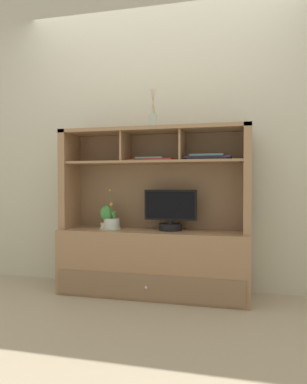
{
  "coord_description": "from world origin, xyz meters",
  "views": [
    {
      "loc": [
        0.73,
        -2.92,
        0.93
      ],
      "look_at": [
        0.0,
        0.0,
        0.85
      ],
      "focal_mm": 33.98,
      "sensor_mm": 36.0,
      "label": 1
    }
  ],
  "objects_px": {
    "magazine_stack_centre": "(153,159)",
    "tv_monitor": "(170,213)",
    "diffuser_bottle": "(153,121)",
    "media_console": "(154,244)",
    "magazine_stack_left": "(208,157)",
    "potted_orchid": "(112,224)",
    "potted_fern": "(107,217)"
  },
  "relations": [
    {
      "from": "magazine_stack_centre",
      "to": "tv_monitor",
      "type": "bearing_deg",
      "value": 4.35
    },
    {
      "from": "tv_monitor",
      "to": "diffuser_bottle",
      "type": "distance_m",
      "value": 0.77
    },
    {
      "from": "tv_monitor",
      "to": "diffuser_bottle",
      "type": "height_order",
      "value": "diffuser_bottle"
    },
    {
      "from": "media_console",
      "to": "tv_monitor",
      "type": "relative_size",
      "value": 3.61
    },
    {
      "from": "media_console",
      "to": "diffuser_bottle",
      "type": "height_order",
      "value": "diffuser_bottle"
    },
    {
      "from": "media_console",
      "to": "magazine_stack_left",
      "type": "bearing_deg",
      "value": -0.5
    },
    {
      "from": "potted_orchid",
      "to": "potted_fern",
      "type": "distance_m",
      "value": 0.08
    },
    {
      "from": "potted_orchid",
      "to": "diffuser_bottle",
      "type": "bearing_deg",
      "value": 2.95
    },
    {
      "from": "media_console",
      "to": "diffuser_bottle",
      "type": "xyz_separation_m",
      "value": [
        0.0,
        -0.02,
        1.03
      ]
    },
    {
      "from": "potted_fern",
      "to": "magazine_stack_left",
      "type": "height_order",
      "value": "magazine_stack_left"
    },
    {
      "from": "media_console",
      "to": "diffuser_bottle",
      "type": "relative_size",
      "value": 4.86
    },
    {
      "from": "magazine_stack_centre",
      "to": "diffuser_bottle",
      "type": "xyz_separation_m",
      "value": [
        0.0,
        -0.01,
        0.32
      ]
    },
    {
      "from": "potted_orchid",
      "to": "magazine_stack_centre",
      "type": "height_order",
      "value": "magazine_stack_centre"
    },
    {
      "from": "potted_orchid",
      "to": "potted_fern",
      "type": "xyz_separation_m",
      "value": [
        -0.05,
        0.01,
        0.05
      ]
    },
    {
      "from": "diffuser_bottle",
      "to": "tv_monitor",
      "type": "bearing_deg",
      "value": 8.59
    },
    {
      "from": "potted_fern",
      "to": "diffuser_bottle",
      "type": "distance_m",
      "value": 0.9
    },
    {
      "from": "tv_monitor",
      "to": "potted_fern",
      "type": "relative_size",
      "value": 2.16
    },
    {
      "from": "media_console",
      "to": "magazine_stack_left",
      "type": "relative_size",
      "value": 4.19
    },
    {
      "from": "magazine_stack_left",
      "to": "magazine_stack_centre",
      "type": "height_order",
      "value": "magazine_stack_left"
    },
    {
      "from": "potted_fern",
      "to": "tv_monitor",
      "type": "bearing_deg",
      "value": 2.72
    },
    {
      "from": "media_console",
      "to": "potted_orchid",
      "type": "relative_size",
      "value": 4.61
    },
    {
      "from": "magazine_stack_left",
      "to": "potted_orchid",
      "type": "bearing_deg",
      "value": -177.59
    },
    {
      "from": "potted_orchid",
      "to": "tv_monitor",
      "type": "bearing_deg",
      "value": 4.56
    },
    {
      "from": "potted_fern",
      "to": "diffuser_bottle",
      "type": "relative_size",
      "value": 0.62
    },
    {
      "from": "magazine_stack_centre",
      "to": "diffuser_bottle",
      "type": "relative_size",
      "value": 1.21
    },
    {
      "from": "tv_monitor",
      "to": "potted_orchid",
      "type": "distance_m",
      "value": 0.51
    },
    {
      "from": "tv_monitor",
      "to": "magazine_stack_centre",
      "type": "xyz_separation_m",
      "value": [
        -0.14,
        -0.01,
        0.44
      ]
    },
    {
      "from": "tv_monitor",
      "to": "magazine_stack_left",
      "type": "xyz_separation_m",
      "value": [
        0.3,
        -0.01,
        0.45
      ]
    },
    {
      "from": "tv_monitor",
      "to": "potted_orchid",
      "type": "xyz_separation_m",
      "value": [
        -0.5,
        -0.04,
        -0.1
      ]
    },
    {
      "from": "tv_monitor",
      "to": "magazine_stack_left",
      "type": "bearing_deg",
      "value": -1.12
    },
    {
      "from": "tv_monitor",
      "to": "diffuser_bottle",
      "type": "xyz_separation_m",
      "value": [
        -0.14,
        -0.02,
        0.76
      ]
    },
    {
      "from": "media_console",
      "to": "potted_orchid",
      "type": "height_order",
      "value": "media_console"
    }
  ]
}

